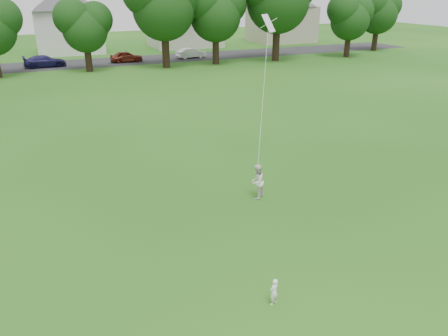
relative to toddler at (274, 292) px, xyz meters
name	(u,v)px	position (x,y,z in m)	size (l,w,h in m)	color
ground	(229,260)	(-0.28, 2.39, -0.40)	(160.00, 160.00, 0.00)	#194F12
street	(80,64)	(-0.28, 44.39, -0.40)	(90.00, 7.00, 0.01)	#2D2D30
toddler	(274,292)	(0.00, 0.00, 0.00)	(0.30, 0.19, 0.81)	white
older_boy	(257,182)	(2.56, 5.99, 0.33)	(0.71, 0.56, 1.47)	white
kite	(263,94)	(3.79, 7.99, 3.39)	(1.71, 2.45, 7.20)	white
tree_row	(130,6)	(4.61, 37.80, 5.91)	(81.43, 8.77, 11.72)	black
parked_cars	(6,64)	(-7.76, 43.39, 0.21)	(45.53, 2.10, 1.27)	black
house_row	(74,13)	(0.75, 54.39, 4.56)	(76.86, 13.79, 10.35)	white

